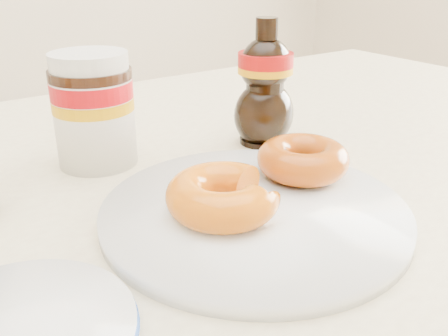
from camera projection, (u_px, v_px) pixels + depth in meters
dining_table at (240, 225)px, 0.63m from camera, size 1.40×0.90×0.75m
plate at (254, 212)px, 0.47m from camera, size 0.29×0.29×0.01m
donut_bitten at (223, 195)px, 0.45m from camera, size 0.13×0.13×0.04m
donut_whole at (303, 159)px, 0.53m from camera, size 0.13×0.13×0.03m
nutella_jar at (93, 105)px, 0.57m from camera, size 0.09×0.09×0.13m
syrup_bottle at (265, 83)px, 0.63m from camera, size 0.10×0.10×0.16m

